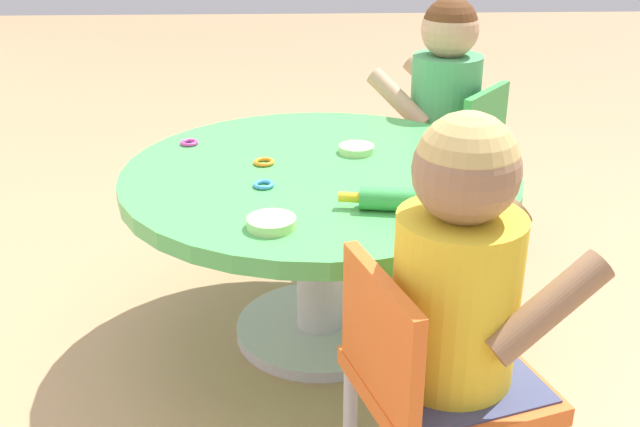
# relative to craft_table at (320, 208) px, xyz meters

# --- Properties ---
(ground_plane) EXTENTS (10.00, 10.00, 0.00)m
(ground_plane) POSITION_rel_craft_table_xyz_m (0.00, 0.00, -0.36)
(ground_plane) COLOR tan
(craft_table) EXTENTS (0.96, 0.96, 0.46)m
(craft_table) POSITION_rel_craft_table_xyz_m (0.00, 0.00, 0.00)
(craft_table) COLOR silver
(craft_table) RESTS_ON ground
(child_chair_left) EXTENTS (0.38, 0.38, 0.54)m
(child_chair_left) POSITION_rel_craft_table_xyz_m (-0.64, -0.17, -0.06)
(child_chair_left) COLOR #B7B7BC
(child_chair_left) RESTS_ON ground
(seated_child_left) EXTENTS (0.36, 0.41, 0.51)m
(seated_child_left) POSITION_rel_craft_table_xyz_m (-0.62, -0.21, 0.17)
(seated_child_left) COLOR #3F4772
(seated_child_left) RESTS_ON ground
(child_chair_right) EXTENTS (0.42, 0.42, 0.54)m
(child_chair_right) POSITION_rel_craft_table_xyz_m (0.50, -0.43, -0.06)
(child_chair_right) COLOR #B7B7BC
(child_chair_right) RESTS_ON ground
(seated_child_right) EXTENTS (0.42, 0.44, 0.51)m
(seated_child_right) POSITION_rel_craft_table_xyz_m (0.53, -0.40, 0.17)
(seated_child_right) COLOR #3F4772
(seated_child_right) RESTS_ON ground
(rolling_pin) EXTENTS (0.07, 0.23, 0.05)m
(rolling_pin) POSITION_rel_craft_table_xyz_m (-0.25, -0.14, 0.13)
(rolling_pin) COLOR green
(rolling_pin) RESTS_ON craft_table
(craft_scissors) EXTENTS (0.11, 0.14, 0.01)m
(craft_scissors) POSITION_rel_craft_table_xyz_m (-0.04, -0.34, 0.10)
(craft_scissors) COLOR silver
(craft_scissors) RESTS_ON craft_table
(playdough_blob_0) EXTENTS (0.10, 0.10, 0.02)m
(playdough_blob_0) POSITION_rel_craft_table_xyz_m (-0.32, 0.11, 0.11)
(playdough_blob_0) COLOR #B2E58C
(playdough_blob_0) RESTS_ON craft_table
(playdough_blob_1) EXTENTS (0.09, 0.09, 0.02)m
(playdough_blob_1) POSITION_rel_craft_table_xyz_m (0.12, -0.10, 0.11)
(playdough_blob_1) COLOR #B2E58C
(playdough_blob_1) RESTS_ON craft_table
(cookie_cutter_0) EXTENTS (0.05, 0.05, 0.01)m
(cookie_cutter_0) POSITION_rel_craft_table_xyz_m (-0.10, 0.13, 0.11)
(cookie_cutter_0) COLOR #3F99D8
(cookie_cutter_0) RESTS_ON craft_table
(cookie_cutter_1) EXTENTS (0.05, 0.05, 0.01)m
(cookie_cutter_1) POSITION_rel_craft_table_xyz_m (0.20, 0.34, 0.11)
(cookie_cutter_1) COLOR #D83FA5
(cookie_cutter_1) RESTS_ON craft_table
(cookie_cutter_2) EXTENTS (0.05, 0.05, 0.01)m
(cookie_cutter_2) POSITION_rel_craft_table_xyz_m (0.04, 0.14, 0.11)
(cookie_cutter_2) COLOR orange
(cookie_cutter_2) RESTS_ON craft_table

